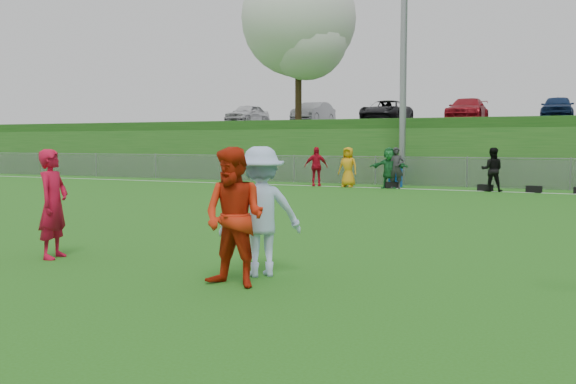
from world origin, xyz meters
The scene contains 15 objects.
ground centered at (0.00, 0.00, 0.00)m, with size 120.00×120.00×0.00m, color #256314.
sideline_far centered at (0.00, 18.00, 0.01)m, with size 60.00×0.10×0.01m, color white.
fence centered at (0.00, 20.00, 0.65)m, with size 58.00×0.06×1.30m.
light_pole centered at (-3.00, 20.80, 6.71)m, with size 1.20×0.40×12.15m.
berm centered at (0.00, 31.00, 1.50)m, with size 120.00×18.00×3.00m, color #194D15.
parking_lot centered at (0.00, 33.00, 3.05)m, with size 120.00×12.00×0.10m, color black.
tree_white_flowering centered at (-9.84, 24.92, 8.32)m, with size 6.30×6.30×8.78m.
car_row centered at (-1.17, 32.00, 3.82)m, with size 32.04×5.18×1.44m.
spectator_row centered at (-2.76, 18.00, 0.85)m, with size 8.30×0.81×1.69m.
gear_bags centered at (1.39, 18.10, 0.13)m, with size 7.78×0.50×0.26m.
player_red_left centered at (-3.40, 0.21, 0.90)m, with size 0.66×0.43×1.80m, color #BC0D2C.
player_red_center centered at (0.33, -0.35, 0.92)m, with size 0.90×0.70×1.85m, color red.
player_blue centered at (0.32, 0.42, 0.92)m, with size 1.19×0.69×1.85m, color #B1CAF5.
recycling_bin centered at (-2.81, 19.00, 0.46)m, with size 0.62×0.62×0.93m, color #0E3FA0.
camp_chair centered at (-8.88, 17.87, 0.25)m, with size 0.58×0.59×0.84m.
Camera 1 is at (4.49, -7.66, 1.92)m, focal length 40.00 mm.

